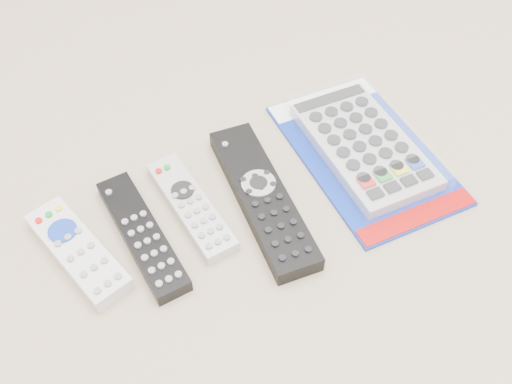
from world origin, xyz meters
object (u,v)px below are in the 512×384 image
remote_small_grey (78,251)px  remote_silver_dvd (191,206)px  remote_large_black (263,197)px  remote_slim_black (142,235)px  jumbo_remote_packaged (364,144)px

remote_small_grey → remote_silver_dvd: size_ratio=0.98×
remote_silver_dvd → remote_large_black: remote_large_black is taller
remote_slim_black → remote_large_black: (0.16, -0.03, 0.00)m
remote_slim_black → remote_silver_dvd: remote_slim_black is taller
remote_silver_dvd → remote_slim_black: bearing=-172.5°
remote_small_grey → jumbo_remote_packaged: 0.42m
remote_large_black → jumbo_remote_packaged: bearing=11.2°
remote_silver_dvd → remote_small_grey: bearing=177.2°
remote_slim_black → jumbo_remote_packaged: (0.34, -0.02, 0.01)m
remote_slim_black → jumbo_remote_packaged: size_ratio=0.66×
remote_small_grey → jumbo_remote_packaged: size_ratio=0.58×
remote_slim_black → jumbo_remote_packaged: jumbo_remote_packaged is taller
remote_slim_black → remote_silver_dvd: (0.08, 0.01, -0.00)m
remote_small_grey → remote_silver_dvd: bearing=-13.8°
remote_silver_dvd → remote_large_black: bearing=-23.8°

